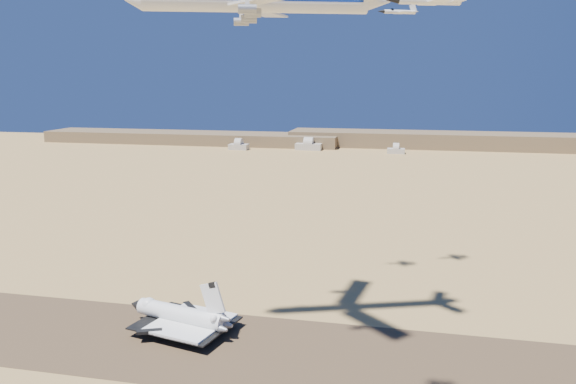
% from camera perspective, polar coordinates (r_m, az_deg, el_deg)
% --- Properties ---
extents(ground, '(1200.00, 1200.00, 0.00)m').
position_cam_1_polar(ground, '(182.31, -6.55, -15.45)').
color(ground, '#A68749').
rests_on(ground, ground).
extents(runway, '(600.00, 50.00, 0.06)m').
position_cam_1_polar(runway, '(182.29, -6.55, -15.44)').
color(runway, brown).
rests_on(runway, ground).
extents(ridgeline, '(960.00, 90.00, 18.00)m').
position_cam_1_polar(ridgeline, '(684.92, 13.17, 4.98)').
color(ridgeline, brown).
rests_on(ridgeline, ground).
extents(hangars, '(200.50, 29.50, 30.00)m').
position_cam_1_polar(hangars, '(647.39, 1.66, 4.66)').
color(hangars, '#B2AB9E').
rests_on(hangars, ground).
extents(shuttle, '(39.58, 30.02, 19.45)m').
position_cam_1_polar(shuttle, '(193.10, -10.91, -12.27)').
color(shuttle, white).
rests_on(shuttle, runway).
extents(carrier_747, '(72.39, 53.56, 18.25)m').
position_cam_1_polar(carrier_747, '(162.36, -3.98, 18.75)').
color(carrier_747, white).
extents(crew_a, '(0.67, 0.78, 1.80)m').
position_cam_1_polar(crew_a, '(186.53, -9.90, -14.57)').
color(crew_a, red).
rests_on(crew_a, runway).
extents(crew_b, '(0.53, 0.84, 1.64)m').
position_cam_1_polar(crew_b, '(184.56, -9.55, -14.88)').
color(crew_b, red).
rests_on(crew_b, runway).
extents(crew_c, '(0.96, 1.17, 1.77)m').
position_cam_1_polar(crew_c, '(185.40, -8.16, -14.68)').
color(crew_c, red).
rests_on(crew_c, runway).
extents(chase_jet_b, '(13.38, 7.92, 3.44)m').
position_cam_1_polar(chase_jet_b, '(102.37, 14.02, 18.35)').
color(chase_jet_b, white).
extents(chase_jet_c, '(13.81, 7.89, 3.49)m').
position_cam_1_polar(chase_jet_c, '(210.85, 4.35, 17.89)').
color(chase_jet_c, white).
extents(chase_jet_d, '(14.91, 9.30, 3.89)m').
position_cam_1_polar(chase_jet_d, '(222.66, 11.19, 17.53)').
color(chase_jet_d, white).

